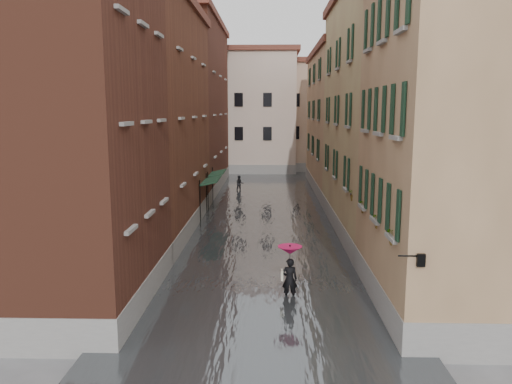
# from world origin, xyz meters

# --- Properties ---
(ground) EXTENTS (120.00, 120.00, 0.00)m
(ground) POSITION_xyz_m (0.00, 0.00, 0.00)
(ground) COLOR #5A5A5C
(ground) RESTS_ON ground
(floodwater) EXTENTS (10.00, 60.00, 0.20)m
(floodwater) POSITION_xyz_m (0.00, 13.00, 0.10)
(floodwater) COLOR #4B4F53
(floodwater) RESTS_ON ground
(building_left_near) EXTENTS (6.00, 8.00, 13.00)m
(building_left_near) POSITION_xyz_m (-7.00, -2.00, 6.50)
(building_left_near) COLOR brown
(building_left_near) RESTS_ON ground
(building_left_mid) EXTENTS (6.00, 14.00, 12.50)m
(building_left_mid) POSITION_xyz_m (-7.00, 9.00, 6.25)
(building_left_mid) COLOR brown
(building_left_mid) RESTS_ON ground
(building_left_far) EXTENTS (6.00, 16.00, 14.00)m
(building_left_far) POSITION_xyz_m (-7.00, 24.00, 7.00)
(building_left_far) COLOR brown
(building_left_far) RESTS_ON ground
(building_right_near) EXTENTS (6.00, 8.00, 11.50)m
(building_right_near) POSITION_xyz_m (7.00, -2.00, 5.75)
(building_right_near) COLOR #8C6948
(building_right_near) RESTS_ON ground
(building_right_mid) EXTENTS (6.00, 14.00, 13.00)m
(building_right_mid) POSITION_xyz_m (7.00, 9.00, 6.50)
(building_right_mid) COLOR tan
(building_right_mid) RESTS_ON ground
(building_right_far) EXTENTS (6.00, 16.00, 11.50)m
(building_right_far) POSITION_xyz_m (7.00, 24.00, 5.75)
(building_right_far) COLOR #8C6948
(building_right_far) RESTS_ON ground
(building_end_cream) EXTENTS (12.00, 9.00, 13.00)m
(building_end_cream) POSITION_xyz_m (-3.00, 38.00, 6.50)
(building_end_cream) COLOR beige
(building_end_cream) RESTS_ON ground
(building_end_pink) EXTENTS (10.00, 9.00, 12.00)m
(building_end_pink) POSITION_xyz_m (6.00, 40.00, 6.00)
(building_end_pink) COLOR tan
(building_end_pink) RESTS_ON ground
(awning_near) EXTENTS (1.09, 3.20, 2.80)m
(awning_near) POSITION_xyz_m (-3.48, 12.11, 2.47)
(awning_near) COLOR #163220
(awning_near) RESTS_ON ground
(awning_far) EXTENTS (1.09, 2.90, 2.80)m
(awning_far) POSITION_xyz_m (-3.49, 15.89, 2.46)
(awning_far) COLOR #163220
(awning_far) RESTS_ON ground
(wall_lantern) EXTENTS (0.71, 0.22, 0.35)m
(wall_lantern) POSITION_xyz_m (4.33, -6.00, 3.01)
(wall_lantern) COLOR black
(wall_lantern) RESTS_ON ground
(window_planters) EXTENTS (0.59, 8.27, 0.84)m
(window_planters) POSITION_xyz_m (4.12, -0.62, 3.51)
(window_planters) COLOR brown
(window_planters) RESTS_ON ground
(pedestrian_main) EXTENTS (0.92, 0.92, 2.06)m
(pedestrian_main) POSITION_xyz_m (1.02, -1.41, 1.24)
(pedestrian_main) COLOR black
(pedestrian_main) RESTS_ON ground
(pedestrian_far) EXTENTS (0.80, 0.68, 1.43)m
(pedestrian_far) POSITION_xyz_m (-2.30, 22.96, 0.72)
(pedestrian_far) COLOR black
(pedestrian_far) RESTS_ON ground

